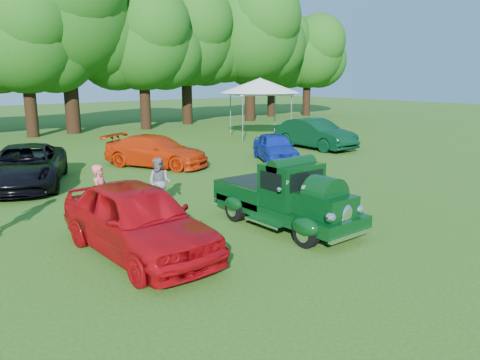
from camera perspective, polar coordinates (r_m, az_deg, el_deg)
ground at (r=11.48m, az=3.36°, el=-6.78°), size 120.00×120.00×0.00m
hero_pickup at (r=12.05m, az=5.57°, el=-2.29°), size 1.99×4.27×1.67m
red_convertible at (r=10.34m, az=-12.37°, el=-4.66°), size 1.96×4.67×1.58m
back_car_black at (r=17.96m, az=-24.72°, el=1.54°), size 4.30×5.75×1.45m
back_car_orange at (r=20.31m, az=-10.16°, el=3.50°), size 3.85×4.94×1.34m
back_car_blue at (r=21.33m, az=4.32°, el=4.01°), size 3.15×4.03×1.28m
back_car_green at (r=25.39m, az=9.10°, el=5.59°), size 1.79×4.81×1.57m
spectator_pink at (r=12.48m, az=-16.59°, el=-1.83°), size 0.70×0.68×1.62m
spectator_grey at (r=13.95m, az=-9.77°, el=-0.31°), size 0.86×0.90×1.47m
canopy_tent at (r=29.32m, az=2.46°, el=11.39°), size 6.51×6.51×3.69m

